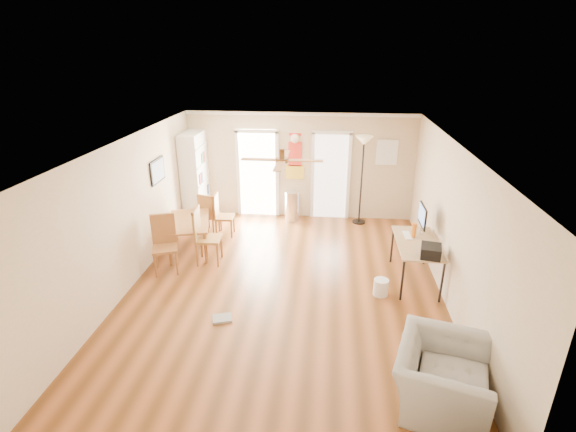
# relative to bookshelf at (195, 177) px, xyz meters

# --- Properties ---
(floor) EXTENTS (7.00, 7.00, 0.00)m
(floor) POSITION_rel_bookshelf_xyz_m (2.51, -3.05, -1.08)
(floor) COLOR brown
(floor) RESTS_ON ground
(ceiling) EXTENTS (5.50, 7.00, 0.00)m
(ceiling) POSITION_rel_bookshelf_xyz_m (2.51, -3.05, 1.52)
(ceiling) COLOR silver
(ceiling) RESTS_ON floor
(wall_back) EXTENTS (5.50, 0.04, 2.60)m
(wall_back) POSITION_rel_bookshelf_xyz_m (2.51, 0.45, 0.22)
(wall_back) COLOR beige
(wall_back) RESTS_ON floor
(wall_front) EXTENTS (5.50, 0.04, 2.60)m
(wall_front) POSITION_rel_bookshelf_xyz_m (2.51, -6.55, 0.22)
(wall_front) COLOR beige
(wall_front) RESTS_ON floor
(wall_left) EXTENTS (0.04, 7.00, 2.60)m
(wall_left) POSITION_rel_bookshelf_xyz_m (-0.24, -3.05, 0.22)
(wall_left) COLOR beige
(wall_left) RESTS_ON floor
(wall_right) EXTENTS (0.04, 7.00, 2.60)m
(wall_right) POSITION_rel_bookshelf_xyz_m (5.26, -3.05, 0.22)
(wall_right) COLOR beige
(wall_right) RESTS_ON floor
(crown_molding) EXTENTS (5.50, 7.00, 0.08)m
(crown_molding) POSITION_rel_bookshelf_xyz_m (2.51, -3.05, 1.48)
(crown_molding) COLOR white
(crown_molding) RESTS_ON wall_back
(kitchen_doorway) EXTENTS (0.90, 0.10, 2.10)m
(kitchen_doorway) POSITION_rel_bookshelf_xyz_m (1.46, 0.43, -0.03)
(kitchen_doorway) COLOR white
(kitchen_doorway) RESTS_ON wall_back
(bathroom_doorway) EXTENTS (0.80, 0.10, 2.10)m
(bathroom_doorway) POSITION_rel_bookshelf_xyz_m (3.26, 0.43, -0.03)
(bathroom_doorway) COLOR white
(bathroom_doorway) RESTS_ON wall_back
(wall_decal) EXTENTS (0.46, 0.03, 1.10)m
(wall_decal) POSITION_rel_bookshelf_xyz_m (2.39, 0.43, 0.47)
(wall_decal) COLOR red
(wall_decal) RESTS_ON wall_back
(ac_grille) EXTENTS (0.50, 0.04, 0.60)m
(ac_grille) POSITION_rel_bookshelf_xyz_m (4.56, 0.42, 0.62)
(ac_grille) COLOR white
(ac_grille) RESTS_ON wall_back
(framed_poster) EXTENTS (0.04, 0.66, 0.48)m
(framed_poster) POSITION_rel_bookshelf_xyz_m (-0.21, -1.65, 0.62)
(framed_poster) COLOR black
(framed_poster) RESTS_ON wall_left
(ceiling_fan) EXTENTS (1.24, 1.24, 0.20)m
(ceiling_fan) POSITION_rel_bookshelf_xyz_m (2.51, -3.35, 1.35)
(ceiling_fan) COLOR #593819
(ceiling_fan) RESTS_ON ceiling
(bookshelf) EXTENTS (0.57, 1.03, 2.16)m
(bookshelf) POSITION_rel_bookshelf_xyz_m (0.00, 0.00, 0.00)
(bookshelf) COLOR silver
(bookshelf) RESTS_ON floor
(dining_table) EXTENTS (1.13, 1.51, 0.67)m
(dining_table) POSITION_rel_bookshelf_xyz_m (0.36, -1.75, -0.74)
(dining_table) COLOR #A46435
(dining_table) RESTS_ON floor
(dining_chair_right_a) EXTENTS (0.43, 0.43, 0.98)m
(dining_chair_right_a) POSITION_rel_bookshelf_xyz_m (0.91, -0.90, -0.59)
(dining_chair_right_a) COLOR #9E6732
(dining_chair_right_a) RESTS_ON floor
(dining_chair_right_b) EXTENTS (0.50, 0.50, 1.13)m
(dining_chair_right_b) POSITION_rel_bookshelf_xyz_m (0.91, -2.22, -0.51)
(dining_chair_right_b) COLOR #A47635
(dining_chair_right_b) RESTS_ON floor
(dining_chair_near) EXTENTS (0.58, 0.58, 1.10)m
(dining_chair_near) POSITION_rel_bookshelf_xyz_m (0.20, -2.68, -0.53)
(dining_chair_near) COLOR #A06F33
(dining_chair_near) RESTS_ON floor
(dining_chair_far) EXTENTS (0.49, 0.49, 0.95)m
(dining_chair_far) POSITION_rel_bookshelf_xyz_m (0.55, -0.78, -0.61)
(dining_chair_far) COLOR #AD7D37
(dining_chair_far) RESTS_ON floor
(trash_can) EXTENTS (0.43, 0.43, 0.75)m
(trash_can) POSITION_rel_bookshelf_xyz_m (2.35, 0.11, -0.71)
(trash_can) COLOR silver
(trash_can) RESTS_ON floor
(torchiere_lamp) EXTENTS (0.50, 0.50, 2.13)m
(torchiere_lamp) POSITION_rel_bookshelf_xyz_m (4.00, 0.14, -0.02)
(torchiere_lamp) COLOR black
(torchiere_lamp) RESTS_ON floor
(computer_desk) EXTENTS (0.73, 1.45, 0.78)m
(computer_desk) POSITION_rel_bookshelf_xyz_m (4.85, -2.55, -0.69)
(computer_desk) COLOR tan
(computer_desk) RESTS_ON floor
(imac) EXTENTS (0.15, 0.58, 0.54)m
(imac) POSITION_rel_bookshelf_xyz_m (4.98, -2.11, -0.03)
(imac) COLOR black
(imac) RESTS_ON computer_desk
(keyboard) EXTENTS (0.14, 0.37, 0.01)m
(keyboard) POSITION_rel_bookshelf_xyz_m (4.71, -2.28, -0.29)
(keyboard) COLOR white
(keyboard) RESTS_ON computer_desk
(printer) EXTENTS (0.39, 0.43, 0.19)m
(printer) POSITION_rel_bookshelf_xyz_m (4.96, -3.09, -0.20)
(printer) COLOR black
(printer) RESTS_ON computer_desk
(orange_bottle) EXTENTS (0.11, 0.11, 0.26)m
(orange_bottle) POSITION_rel_bookshelf_xyz_m (4.81, -2.31, -0.17)
(orange_bottle) COLOR orange
(orange_bottle) RESTS_ON computer_desk
(wastebasket_a) EXTENTS (0.33, 0.33, 0.30)m
(wastebasket_a) POSITION_rel_bookshelf_xyz_m (4.20, -3.11, -0.93)
(wastebasket_a) COLOR white
(wastebasket_a) RESTS_ON floor
(floor_cloth) EXTENTS (0.36, 0.31, 0.04)m
(floor_cloth) POSITION_rel_bookshelf_xyz_m (1.63, -4.11, -1.06)
(floor_cloth) COLOR gray
(floor_cloth) RESTS_ON floor
(armchair) EXTENTS (1.35, 1.45, 0.78)m
(armchair) POSITION_rel_bookshelf_xyz_m (4.66, -5.49, -0.69)
(armchair) COLOR #969591
(armchair) RESTS_ON floor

